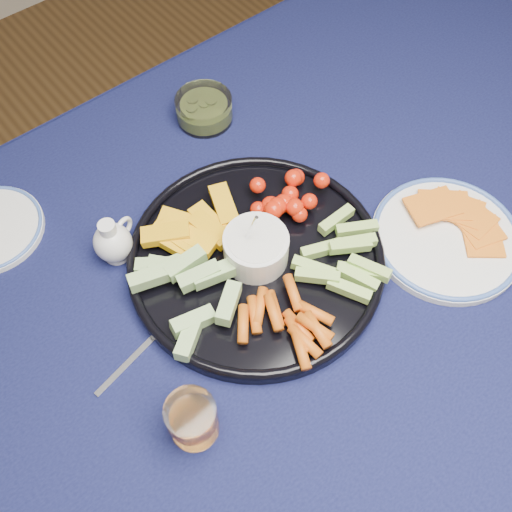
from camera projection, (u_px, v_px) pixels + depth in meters
dining_table at (304, 290)px, 0.97m from camera, size 1.67×1.07×0.75m
crudite_platter at (255, 257)px, 0.87m from camera, size 0.40×0.40×0.13m
creamer_pitcher at (113, 242)px, 0.87m from camera, size 0.08×0.06×0.08m
pickle_bowl at (204, 110)px, 1.04m from camera, size 0.10×0.10×0.05m
cheese_plate at (447, 236)px, 0.91m from camera, size 0.24×0.24×0.03m
juice_tumbler at (193, 420)px, 0.73m from camera, size 0.07×0.07×0.08m
fork_left at (141, 350)px, 0.82m from camera, size 0.15×0.04×0.00m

